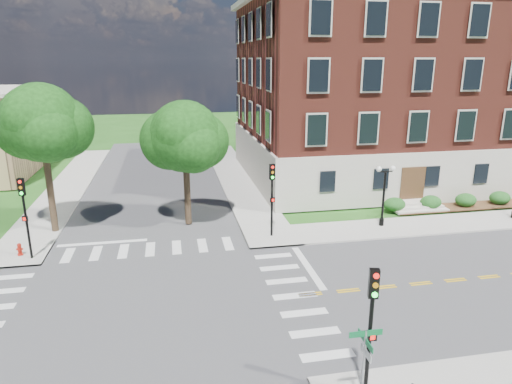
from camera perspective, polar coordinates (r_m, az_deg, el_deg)
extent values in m
plane|color=#205116|center=(22.53, -13.64, -14.22)|extent=(160.00, 160.00, 0.00)
cube|color=#3D3D3F|center=(22.53, -13.64, -14.21)|extent=(90.00, 12.00, 0.01)
cube|color=#3D3D3F|center=(22.53, -13.64, -14.20)|extent=(12.00, 90.00, 0.01)
cube|color=#9E9B93|center=(36.43, 26.07, -3.32)|extent=(34.00, 3.50, 0.12)
cube|color=#9E9B93|center=(44.34, -2.42, 1.69)|extent=(3.50, 34.00, 0.12)
cube|color=#9E9B93|center=(44.87, -22.40, 0.62)|extent=(3.50, 34.00, 0.12)
cube|color=silver|center=(26.15, 6.51, -9.32)|extent=(0.40, 5.50, 0.00)
cube|color=beige|center=(48.01, 17.36, 4.74)|extent=(30.00, 20.00, 4.20)
cube|color=maroon|center=(47.16, 18.21, 14.29)|extent=(29.55, 19.70, 11.80)
cube|color=beige|center=(47.42, 18.91, 21.71)|extent=(30.60, 20.60, 0.50)
cube|color=#472D19|center=(37.65, 18.98, 0.90)|extent=(2.00, 0.10, 2.80)
cylinder|color=#312218|center=(33.01, -24.23, -0.54)|extent=(0.44, 0.44, 4.77)
sphere|color=#12340E|center=(32.06, -25.25, 7.84)|extent=(5.00, 5.00, 5.00)
cylinder|color=#312218|center=(31.97, -8.56, -0.72)|extent=(0.44, 0.44, 3.74)
sphere|color=#12340E|center=(31.00, -8.89, 6.87)|extent=(4.82, 4.82, 4.82)
cylinder|color=black|center=(16.46, 13.89, -18.47)|extent=(0.14, 0.14, 3.80)
cube|color=black|center=(15.23, 14.51, -11.02)|extent=(0.36, 0.29, 1.00)
cylinder|color=red|center=(14.98, 14.81, -10.11)|extent=(0.19, 0.09, 0.18)
cylinder|color=orange|center=(15.13, 14.72, -11.23)|extent=(0.19, 0.09, 0.18)
cylinder|color=#19E533|center=(15.28, 14.63, -12.33)|extent=(0.19, 0.09, 0.18)
cube|color=black|center=(15.99, 14.31, -17.05)|extent=(0.32, 0.19, 0.30)
cylinder|color=black|center=(29.42, 1.99, -2.01)|extent=(0.14, 0.14, 3.80)
cube|color=black|center=(28.75, 2.04, 2.54)|extent=(0.37, 0.30, 1.00)
cylinder|color=red|center=(28.55, 2.10, 3.12)|extent=(0.19, 0.10, 0.18)
cylinder|color=orange|center=(28.63, 2.09, 2.47)|extent=(0.19, 0.10, 0.18)
cylinder|color=#19E533|center=(28.71, 2.09, 1.84)|extent=(0.19, 0.10, 0.18)
cube|color=black|center=(29.06, 2.08, -1.00)|extent=(0.32, 0.20, 0.30)
cylinder|color=black|center=(29.17, -26.67, -3.98)|extent=(0.14, 0.14, 3.80)
cube|color=black|center=(28.50, -27.28, 0.56)|extent=(0.37, 0.31, 1.00)
cylinder|color=red|center=(28.30, -27.43, 1.13)|extent=(0.19, 0.10, 0.18)
cylinder|color=orange|center=(28.38, -27.35, 0.49)|extent=(0.19, 0.10, 0.18)
cylinder|color=#19E533|center=(28.46, -27.26, -0.15)|extent=(0.19, 0.10, 0.18)
cube|color=black|center=(28.82, -26.91, -2.98)|extent=(0.32, 0.21, 0.30)
cylinder|color=black|center=(32.91, 15.41, -3.62)|extent=(0.32, 0.32, 0.50)
cylinder|color=black|center=(32.40, 15.63, -0.88)|extent=(0.16, 0.16, 3.80)
cube|color=black|center=(31.90, 15.90, 2.47)|extent=(1.00, 0.06, 0.06)
sphere|color=white|center=(31.63, 15.12, 2.79)|extent=(0.36, 0.36, 0.36)
sphere|color=white|center=(32.08, 16.73, 2.85)|extent=(0.36, 0.36, 0.36)
cylinder|color=gray|center=(15.97, 13.20, -21.18)|extent=(0.07, 0.07, 3.10)
cube|color=#0C6131|center=(15.14, 13.57, -16.81)|extent=(1.10, 0.03, 0.20)
cube|color=#0C6131|center=(15.28, 13.51, -17.60)|extent=(0.03, 1.10, 0.20)
cube|color=silver|center=(15.55, 13.57, -18.95)|extent=(0.03, 0.75, 0.25)
cylinder|color=#AC190D|center=(30.54, -27.36, -6.92)|extent=(0.32, 0.32, 0.10)
cylinder|color=#AC190D|center=(30.45, -27.42, -6.49)|extent=(0.22, 0.22, 0.60)
sphere|color=#AC190D|center=(30.33, -27.51, -5.91)|extent=(0.24, 0.24, 0.24)
cylinder|color=#AC190D|center=(30.42, -27.44, -6.35)|extent=(0.35, 0.12, 0.12)
cylinder|color=#AC190D|center=(30.42, -27.44, -6.35)|extent=(0.12, 0.35, 0.12)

